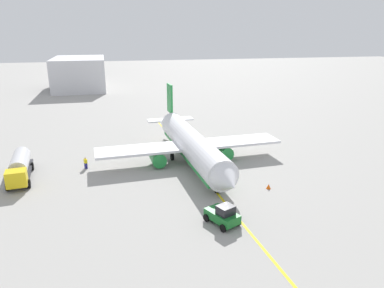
{
  "coord_description": "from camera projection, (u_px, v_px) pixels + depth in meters",
  "views": [
    {
      "loc": [
        48.9,
        -11.31,
        19.0
      ],
      "look_at": [
        0.0,
        0.0,
        3.0
      ],
      "focal_mm": 33.13,
      "sensor_mm": 36.0,
      "label": 1
    }
  ],
  "objects": [
    {
      "name": "refueling_worker",
      "position": [
        86.0,
        163.0,
        51.16
      ],
      "size": [
        0.62,
        0.54,
        1.71
      ],
      "color": "navy",
      "rests_on": "ground"
    },
    {
      "name": "fuel_tanker",
      "position": [
        20.0,
        166.0,
        47.43
      ],
      "size": [
        10.57,
        3.79,
        3.15
      ],
      "color": "#2D2D33",
      "rests_on": "ground"
    },
    {
      "name": "distant_hangar",
      "position": [
        80.0,
        73.0,
        121.88
      ],
      "size": [
        28.1,
        17.13,
        10.5
      ],
      "color": "silver",
      "rests_on": "ground"
    },
    {
      "name": "ground_plane",
      "position": [
        192.0,
        163.0,
        53.59
      ],
      "size": [
        400.0,
        400.0,
        0.0
      ],
      "primitive_type": "plane",
      "color": "#9E9B96"
    },
    {
      "name": "taxi_line_marking",
      "position": [
        192.0,
        163.0,
        53.59
      ],
      "size": [
        60.12,
        3.82,
        0.01
      ],
      "primitive_type": "cube",
      "rotation": [
        0.0,
        0.0,
        0.06
      ],
      "color": "yellow",
      "rests_on": "ground"
    },
    {
      "name": "airplane",
      "position": [
        191.0,
        144.0,
        53.17
      ],
      "size": [
        33.93,
        28.43,
        9.95
      ],
      "color": "white",
      "rests_on": "ground"
    },
    {
      "name": "safety_cone_nose",
      "position": [
        269.0,
        186.0,
        44.71
      ],
      "size": [
        0.57,
        0.57,
        0.64
      ],
      "primitive_type": "cone",
      "color": "#F2590F",
      "rests_on": "ground"
    },
    {
      "name": "pushback_tug",
      "position": [
        223.0,
        215.0,
        36.35
      ],
      "size": [
        4.11,
        3.5,
        2.2
      ],
      "color": "#196B28",
      "rests_on": "ground"
    }
  ]
}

